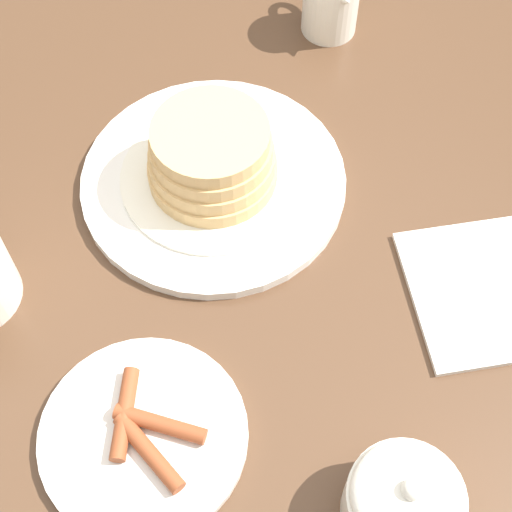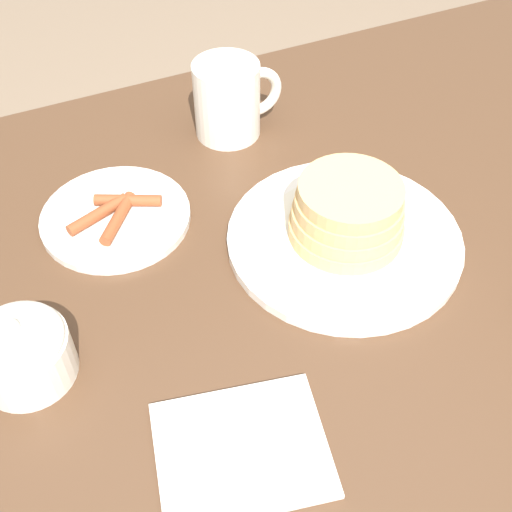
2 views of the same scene
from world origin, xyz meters
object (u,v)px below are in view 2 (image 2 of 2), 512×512
pancake_plate (346,225)px  napkin (242,449)px  sugar_bowl (21,347)px  side_plate_bacon (116,216)px  coffee_mug (229,99)px

pancake_plate → napkin: size_ratio=1.56×
sugar_bowl → pancake_plate: bearing=3.1°
side_plate_bacon → pancake_plate: bearing=-32.8°
side_plate_bacon → napkin: 0.33m
side_plate_bacon → coffee_mug: 0.23m
coffee_mug → napkin: (-0.18, -0.44, -0.05)m
pancake_plate → napkin: bearing=-138.8°
side_plate_bacon → sugar_bowl: bearing=-129.2°
side_plate_bacon → napkin: bearing=-87.1°
sugar_bowl → napkin: (0.15, -0.17, -0.03)m
coffee_mug → napkin: bearing=-112.1°
coffee_mug → side_plate_bacon: bearing=-151.4°
pancake_plate → sugar_bowl: 0.37m
pancake_plate → side_plate_bacon: (-0.23, 0.15, -0.02)m
pancake_plate → napkin: pancake_plate is taller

